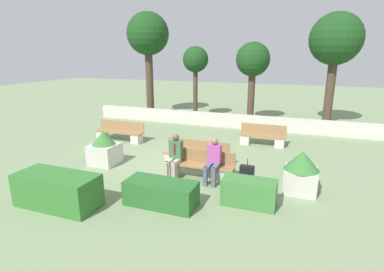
{
  "coord_description": "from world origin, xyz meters",
  "views": [
    {
      "loc": [
        3.77,
        -8.75,
        3.58
      ],
      "look_at": [
        0.31,
        0.5,
        0.9
      ],
      "focal_mm": 28.0,
      "sensor_mm": 36.0,
      "label": 1
    }
  ],
  "objects_px": {
    "bench_right_side": "(120,133)",
    "bench_front": "(199,167)",
    "bench_back": "(196,156)",
    "planter_corner_left": "(104,148)",
    "person_seated_man": "(175,154)",
    "tree_center_left": "(195,61)",
    "bench_left_side": "(262,138)",
    "tree_center_right": "(253,62)",
    "tree_leftmost": "(148,36)",
    "suitcase": "(247,176)",
    "person_seated_woman": "(213,159)",
    "planter_corner_right": "(301,171)",
    "tree_rightmost": "(336,41)"
  },
  "relations": [
    {
      "from": "bench_right_side",
      "to": "bench_front",
      "type": "bearing_deg",
      "value": -25.11
    },
    {
      "from": "bench_back",
      "to": "planter_corner_left",
      "type": "height_order",
      "value": "planter_corner_left"
    },
    {
      "from": "bench_right_side",
      "to": "planter_corner_left",
      "type": "xyz_separation_m",
      "value": [
        1.12,
        -2.56,
        0.22
      ]
    },
    {
      "from": "person_seated_man",
      "to": "planter_corner_left",
      "type": "relative_size",
      "value": 1.14
    },
    {
      "from": "tree_center_left",
      "to": "bench_left_side",
      "type": "bearing_deg",
      "value": -43.23
    },
    {
      "from": "bench_back",
      "to": "person_seated_man",
      "type": "bearing_deg",
      "value": -106.64
    },
    {
      "from": "tree_center_right",
      "to": "planter_corner_left",
      "type": "bearing_deg",
      "value": -112.6
    },
    {
      "from": "bench_right_side",
      "to": "tree_leftmost",
      "type": "xyz_separation_m",
      "value": [
        -1.47,
        5.54,
        4.26
      ]
    },
    {
      "from": "suitcase",
      "to": "tree_center_left",
      "type": "xyz_separation_m",
      "value": [
        -4.53,
        8.3,
        2.9
      ]
    },
    {
      "from": "person_seated_woman",
      "to": "tree_leftmost",
      "type": "relative_size",
      "value": 0.22
    },
    {
      "from": "person_seated_man",
      "to": "tree_center_left",
      "type": "bearing_deg",
      "value": 105.73
    },
    {
      "from": "bench_front",
      "to": "person_seated_woman",
      "type": "distance_m",
      "value": 0.62
    },
    {
      "from": "planter_corner_right",
      "to": "tree_center_right",
      "type": "bearing_deg",
      "value": 108.61
    },
    {
      "from": "person_seated_man",
      "to": "person_seated_woman",
      "type": "xyz_separation_m",
      "value": [
        1.21,
        -0.0,
        -0.01
      ]
    },
    {
      "from": "tree_leftmost",
      "to": "planter_corner_right",
      "type": "bearing_deg",
      "value": -42.48
    },
    {
      "from": "tree_leftmost",
      "to": "bench_back",
      "type": "bearing_deg",
      "value": -52.48
    },
    {
      "from": "bench_back",
      "to": "bench_right_side",
      "type": "bearing_deg",
      "value": 156.33
    },
    {
      "from": "suitcase",
      "to": "person_seated_man",
      "type": "bearing_deg",
      "value": -179.27
    },
    {
      "from": "bench_front",
      "to": "planter_corner_left",
      "type": "height_order",
      "value": "planter_corner_left"
    },
    {
      "from": "bench_front",
      "to": "tree_leftmost",
      "type": "relative_size",
      "value": 0.35
    },
    {
      "from": "bench_back",
      "to": "person_seated_man",
      "type": "relative_size",
      "value": 1.67
    },
    {
      "from": "bench_front",
      "to": "bench_back",
      "type": "height_order",
      "value": "same"
    },
    {
      "from": "person_seated_woman",
      "to": "bench_right_side",
      "type": "bearing_deg",
      "value": 151.36
    },
    {
      "from": "tree_leftmost",
      "to": "tree_center_left",
      "type": "bearing_deg",
      "value": 1.65
    },
    {
      "from": "bench_right_side",
      "to": "person_seated_man",
      "type": "height_order",
      "value": "person_seated_man"
    },
    {
      "from": "bench_left_side",
      "to": "person_seated_man",
      "type": "xyz_separation_m",
      "value": [
        -2.05,
        -4.2,
        0.4
      ]
    },
    {
      "from": "person_seated_man",
      "to": "tree_center_right",
      "type": "xyz_separation_m",
      "value": [
        0.81,
        8.42,
        2.5
      ]
    },
    {
      "from": "tree_center_left",
      "to": "tree_rightmost",
      "type": "xyz_separation_m",
      "value": [
        7.02,
        0.43,
        1.0
      ]
    },
    {
      "from": "suitcase",
      "to": "tree_center_left",
      "type": "height_order",
      "value": "tree_center_left"
    },
    {
      "from": "person_seated_woman",
      "to": "tree_center_left",
      "type": "relative_size",
      "value": 0.32
    },
    {
      "from": "bench_right_side",
      "to": "planter_corner_right",
      "type": "xyz_separation_m",
      "value": [
        7.33,
        -2.52,
        0.27
      ]
    },
    {
      "from": "person_seated_woman",
      "to": "tree_rightmost",
      "type": "distance_m",
      "value": 10.05
    },
    {
      "from": "tree_center_left",
      "to": "tree_center_right",
      "type": "xyz_separation_m",
      "value": [
        3.16,
        0.08,
        0.02
      ]
    },
    {
      "from": "planter_corner_right",
      "to": "tree_center_right",
      "type": "distance_m",
      "value": 9.07
    },
    {
      "from": "bench_back",
      "to": "tree_center_right",
      "type": "xyz_separation_m",
      "value": [
        0.52,
        7.34,
        2.89
      ]
    },
    {
      "from": "person_seated_woman",
      "to": "planter_corner_right",
      "type": "bearing_deg",
      "value": 4.55
    },
    {
      "from": "tree_center_right",
      "to": "tree_rightmost",
      "type": "xyz_separation_m",
      "value": [
        3.86,
        0.34,
        0.99
      ]
    },
    {
      "from": "bench_back",
      "to": "suitcase",
      "type": "bearing_deg",
      "value": -30.56
    },
    {
      "from": "bench_back",
      "to": "person_seated_man",
      "type": "height_order",
      "value": "person_seated_man"
    },
    {
      "from": "person_seated_woman",
      "to": "suitcase",
      "type": "bearing_deg",
      "value": 1.7
    },
    {
      "from": "bench_back",
      "to": "tree_center_right",
      "type": "relative_size",
      "value": 0.52
    },
    {
      "from": "tree_rightmost",
      "to": "planter_corner_right",
      "type": "bearing_deg",
      "value": -97.23
    },
    {
      "from": "tree_center_left",
      "to": "suitcase",
      "type": "bearing_deg",
      "value": -61.41
    },
    {
      "from": "suitcase",
      "to": "tree_center_left",
      "type": "bearing_deg",
      "value": 118.59
    },
    {
      "from": "person_seated_man",
      "to": "tree_rightmost",
      "type": "relative_size",
      "value": 0.24
    },
    {
      "from": "person_seated_woman",
      "to": "planter_corner_left",
      "type": "distance_m",
      "value": 3.84
    },
    {
      "from": "bench_left_side",
      "to": "bench_right_side",
      "type": "height_order",
      "value": "same"
    },
    {
      "from": "bench_left_side",
      "to": "bench_front",
      "type": "bearing_deg",
      "value": -119.85
    },
    {
      "from": "bench_front",
      "to": "planter_corner_right",
      "type": "bearing_deg",
      "value": 0.93
    },
    {
      "from": "person_seated_woman",
      "to": "bench_front",
      "type": "bearing_deg",
      "value": 163.07
    }
  ]
}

